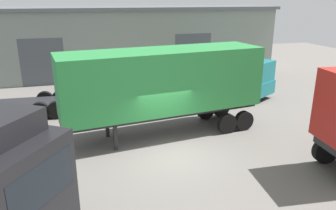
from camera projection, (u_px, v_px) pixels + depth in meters
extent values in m
plane|color=slate|center=(173.00, 155.00, 14.08)|extent=(60.00, 60.00, 0.00)
cube|color=gray|center=(116.00, 42.00, 28.97)|extent=(27.45, 6.50, 5.47)
cube|color=#565B60|center=(115.00, 8.00, 28.07)|extent=(27.95, 7.00, 0.25)
cube|color=#4C5156|center=(43.00, 62.00, 24.73)|extent=(3.20, 0.08, 3.60)
cube|color=#4C5156|center=(193.00, 55.00, 27.91)|extent=(3.20, 0.08, 3.60)
cube|color=black|center=(5.00, 196.00, 7.90)|extent=(3.40, 3.42, 2.88)
cube|color=black|center=(42.00, 184.00, 7.36)|extent=(1.27, 1.77, 1.04)
cube|color=#28843D|center=(163.00, 80.00, 15.44)|extent=(9.83, 3.63, 2.84)
cube|color=#232326|center=(163.00, 111.00, 15.92)|extent=(9.74, 2.88, 0.24)
cube|color=#232326|center=(115.00, 138.00, 14.47)|extent=(0.18, 0.18, 1.11)
cube|color=#232326|center=(107.00, 126.00, 15.87)|extent=(0.18, 0.18, 1.11)
cylinder|color=black|center=(227.00, 123.00, 16.30)|extent=(1.03, 0.42, 1.00)
cylinder|color=black|center=(205.00, 110.00, 18.22)|extent=(1.03, 0.42, 1.00)
cylinder|color=black|center=(244.00, 121.00, 16.67)|extent=(1.03, 0.42, 1.00)
cylinder|color=black|center=(221.00, 108.00, 18.59)|extent=(1.03, 0.42, 1.00)
cube|color=#232326|center=(30.00, 104.00, 18.86)|extent=(4.27, 2.24, 0.24)
cylinder|color=#B2B2B7|center=(16.00, 113.00, 17.86)|extent=(1.13, 0.62, 0.56)
cylinder|color=black|center=(40.00, 111.00, 18.02)|extent=(1.04, 0.36, 1.02)
cylinder|color=black|center=(45.00, 100.00, 20.06)|extent=(1.04, 0.36, 1.02)
cylinder|color=black|center=(57.00, 110.00, 18.21)|extent=(1.04, 0.36, 1.02)
cylinder|color=black|center=(60.00, 99.00, 20.25)|extent=(1.04, 0.36, 1.02)
cylinder|color=black|center=(326.00, 150.00, 13.33)|extent=(1.11, 0.42, 1.09)
cube|color=#197075|center=(236.00, 74.00, 22.67)|extent=(4.17, 5.15, 2.19)
cube|color=#197075|center=(262.00, 88.00, 21.54)|extent=(2.18, 1.79, 0.90)
cube|color=black|center=(258.00, 71.00, 21.46)|extent=(1.49, 0.92, 0.79)
cylinder|color=black|center=(261.00, 91.00, 22.56)|extent=(0.62, 0.77, 0.72)
cylinder|color=black|center=(249.00, 96.00, 21.38)|extent=(0.62, 0.77, 0.72)
cylinder|color=black|center=(222.00, 83.00, 24.65)|extent=(0.62, 0.77, 0.72)
cylinder|color=black|center=(209.00, 87.00, 23.47)|extent=(0.62, 0.77, 0.72)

